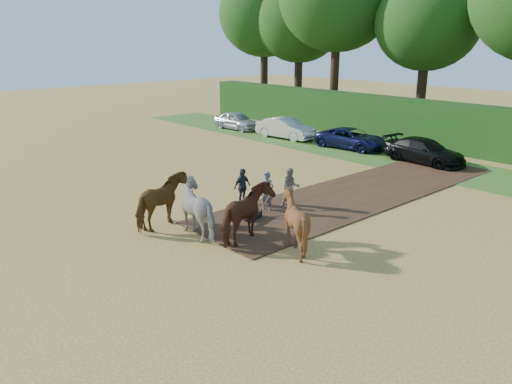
{
  "coord_description": "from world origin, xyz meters",
  "views": [
    {
      "loc": [
        14.75,
        -11.07,
        6.78
      ],
      "look_at": [
        1.63,
        0.51,
        1.4
      ],
      "focal_mm": 35.0,
      "sensor_mm": 36.0,
      "label": 1
    }
  ],
  "objects_px": {
    "spectator_far": "(242,187)",
    "plough_team": "(226,211)",
    "parked_cars": "(417,152)",
    "spectator_near": "(290,188)"
  },
  "relations": [
    {
      "from": "plough_team",
      "to": "spectator_far",
      "type": "bearing_deg",
      "value": 131.42
    },
    {
      "from": "spectator_far",
      "to": "plough_team",
      "type": "xyz_separation_m",
      "value": [
        2.45,
        -2.77,
        0.2
      ]
    },
    {
      "from": "spectator_near",
      "to": "plough_team",
      "type": "height_order",
      "value": "plough_team"
    },
    {
      "from": "spectator_far",
      "to": "parked_cars",
      "type": "xyz_separation_m",
      "value": [
        1.0,
        11.99,
        -0.1
      ]
    },
    {
      "from": "spectator_far",
      "to": "plough_team",
      "type": "bearing_deg",
      "value": -144.35
    },
    {
      "from": "spectator_near",
      "to": "parked_cars",
      "type": "relative_size",
      "value": 0.05
    },
    {
      "from": "plough_team",
      "to": "parked_cars",
      "type": "height_order",
      "value": "plough_team"
    },
    {
      "from": "spectator_near",
      "to": "spectator_far",
      "type": "xyz_separation_m",
      "value": [
        -1.52,
        -1.35,
        -0.04
      ]
    },
    {
      "from": "spectator_near",
      "to": "spectator_far",
      "type": "relative_size",
      "value": 1.05
    },
    {
      "from": "plough_team",
      "to": "parked_cars",
      "type": "relative_size",
      "value": 0.19
    }
  ]
}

